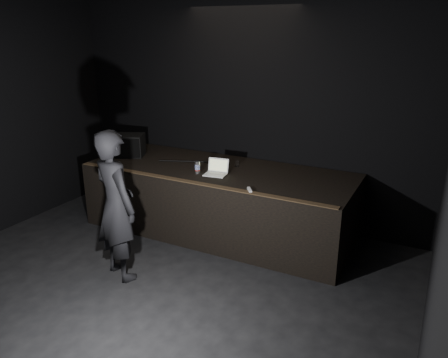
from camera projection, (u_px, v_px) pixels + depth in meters
The scene contains 11 objects.
ground at pixel (95, 331), 4.52m from camera, with size 7.00×7.00×0.00m, color black.
room_walls at pixel (73, 141), 3.87m from camera, with size 6.10×7.10×3.52m.
stage_riser at pixel (219, 200), 6.65m from camera, with size 4.00×1.50×1.00m, color black.
riser_lip at pixel (194, 182), 5.89m from camera, with size 3.92×0.10×0.01m, color brown.
stage_monitor at pixel (127, 145), 7.11m from camera, with size 0.64×0.57×0.35m.
cable at pixel (191, 161), 6.82m from camera, with size 0.02×0.02×1.03m, color black.
laptop at pixel (217, 170), 6.24m from camera, with size 0.34×0.31×0.21m.
beer_can at pixel (197, 167), 6.25m from camera, with size 0.08×0.08×0.18m.
plastic_cup at pixel (237, 163), 6.60m from camera, with size 0.08×0.08×0.10m, color white.
wii_remote at pixel (250, 190), 5.58m from camera, with size 0.04×0.16×0.03m, color white.
person at pixel (116, 206), 5.28m from camera, with size 0.69×0.45×1.88m, color black.
Camera 1 is at (2.93, -2.72, 2.94)m, focal length 35.00 mm.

